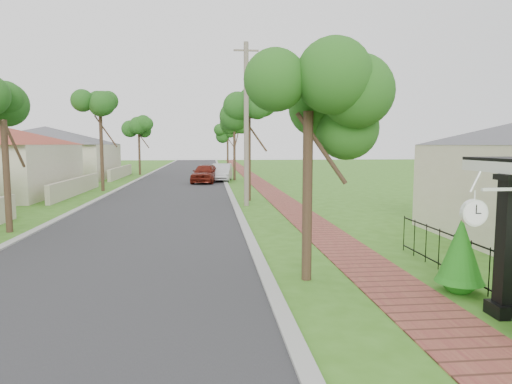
{
  "coord_description": "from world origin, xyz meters",
  "views": [
    {
      "loc": [
        -0.61,
        -8.3,
        3.03
      ],
      "look_at": [
        0.87,
        6.14,
        1.5
      ],
      "focal_mm": 32.0,
      "sensor_mm": 36.0,
      "label": 1
    }
  ],
  "objects_px": {
    "porch_post": "(507,254)",
    "station_clock": "(476,211)",
    "utility_pole": "(246,124)",
    "parked_car_white": "(222,172)",
    "near_tree": "(308,109)",
    "parked_car_red": "(205,173)"
  },
  "relations": [
    {
      "from": "utility_pole",
      "to": "parked_car_red",
      "type": "bearing_deg",
      "value": 98.86
    },
    {
      "from": "parked_car_red",
      "to": "utility_pole",
      "type": "relative_size",
      "value": 0.56
    },
    {
      "from": "parked_car_red",
      "to": "station_clock",
      "type": "xyz_separation_m",
      "value": [
        4.61,
        -28.87,
        1.2
      ]
    },
    {
      "from": "parked_car_red",
      "to": "porch_post",
      "type": "bearing_deg",
      "value": -68.99
    },
    {
      "from": "porch_post",
      "to": "station_clock",
      "type": "distance_m",
      "value": 1.26
    },
    {
      "from": "parked_car_white",
      "to": "utility_pole",
      "type": "bearing_deg",
      "value": -80.51
    },
    {
      "from": "porch_post",
      "to": "parked_car_red",
      "type": "bearing_deg",
      "value": 100.88
    },
    {
      "from": "parked_car_white",
      "to": "near_tree",
      "type": "relative_size",
      "value": 0.89
    },
    {
      "from": "station_clock",
      "to": "parked_car_white",
      "type": "bearing_deg",
      "value": 96.12
    },
    {
      "from": "porch_post",
      "to": "parked_car_white",
      "type": "xyz_separation_m",
      "value": [
        -4.15,
        30.27,
        -0.42
      ]
    },
    {
      "from": "parked_car_red",
      "to": "utility_pole",
      "type": "height_order",
      "value": "utility_pole"
    },
    {
      "from": "parked_car_red",
      "to": "station_clock",
      "type": "height_order",
      "value": "station_clock"
    },
    {
      "from": "near_tree",
      "to": "station_clock",
      "type": "xyz_separation_m",
      "value": [
        2.15,
        -2.9,
        -1.84
      ]
    },
    {
      "from": "near_tree",
      "to": "utility_pole",
      "type": "relative_size",
      "value": 0.61
    },
    {
      "from": "parked_car_white",
      "to": "near_tree",
      "type": "bearing_deg",
      "value": -81.12
    },
    {
      "from": "utility_pole",
      "to": "station_clock",
      "type": "distance_m",
      "value": 15.62
    },
    {
      "from": "parked_car_white",
      "to": "station_clock",
      "type": "distance_m",
      "value": 30.87
    },
    {
      "from": "porch_post",
      "to": "utility_pole",
      "type": "height_order",
      "value": "utility_pole"
    },
    {
      "from": "porch_post",
      "to": "parked_car_red",
      "type": "relative_size",
      "value": 0.57
    },
    {
      "from": "parked_car_white",
      "to": "station_clock",
      "type": "relative_size",
      "value": 4.0
    },
    {
      "from": "parked_car_red",
      "to": "near_tree",
      "type": "distance_m",
      "value": 26.26
    },
    {
      "from": "porch_post",
      "to": "near_tree",
      "type": "bearing_deg",
      "value": 140.33
    }
  ]
}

